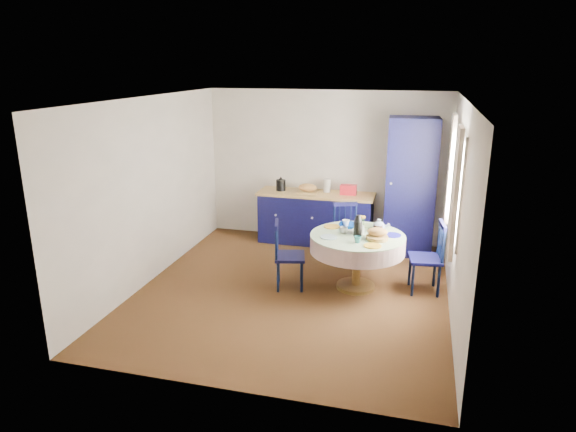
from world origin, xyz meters
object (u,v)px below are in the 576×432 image
(dining_table, at_px, (358,244))
(chair_left, at_px, (287,255))
(mug_a, at_px, (344,230))
(pantry_cabinet, at_px, (410,187))
(chair_right, at_px, (429,257))
(mug_d, at_px, (346,223))
(mug_c, at_px, (378,228))
(mug_b, at_px, (358,239))
(cobalt_bowl, at_px, (348,226))
(chair_far, at_px, (346,233))
(kitchen_counter, at_px, (316,217))

(dining_table, distance_m, chair_left, 0.95)
(dining_table, height_order, mug_a, dining_table)
(pantry_cabinet, height_order, chair_right, pantry_cabinet)
(mug_d, bearing_deg, mug_a, -86.95)
(mug_d, bearing_deg, chair_left, -143.01)
(chair_right, height_order, mug_c, chair_right)
(chair_left, height_order, mug_d, chair_left)
(mug_b, xyz_separation_m, cobalt_bowl, (-0.20, 0.57, -0.01))
(pantry_cabinet, distance_m, dining_table, 1.71)
(chair_far, bearing_deg, dining_table, -92.86)
(chair_left, distance_m, chair_right, 1.86)
(mug_b, bearing_deg, mug_a, 125.09)
(mug_b, height_order, mug_c, mug_c)
(mug_b, height_order, cobalt_bowl, mug_b)
(pantry_cabinet, xyz_separation_m, cobalt_bowl, (-0.77, -1.28, -0.29))
(mug_a, relative_size, mug_d, 1.11)
(chair_far, distance_m, cobalt_bowl, 0.70)
(kitchen_counter, height_order, mug_c, kitchen_counter)
(kitchen_counter, relative_size, mug_c, 15.42)
(dining_table, bearing_deg, kitchen_counter, 118.75)
(chair_left, xyz_separation_m, cobalt_bowl, (0.74, 0.48, 0.32))
(mug_b, height_order, mug_d, mug_d)
(chair_right, bearing_deg, pantry_cabinet, -175.12)
(chair_far, xyz_separation_m, cobalt_bowl, (0.11, -0.61, 0.32))
(mug_a, bearing_deg, kitchen_counter, 113.45)
(pantry_cabinet, relative_size, mug_c, 17.20)
(kitchen_counter, bearing_deg, chair_far, -50.58)
(chair_far, relative_size, mug_a, 8.25)
(chair_right, distance_m, mug_c, 0.75)
(chair_far, bearing_deg, chair_right, -52.81)
(cobalt_bowl, bearing_deg, pantry_cabinet, 59.03)
(mug_a, xyz_separation_m, mug_b, (0.22, -0.32, -0.00))
(kitchen_counter, bearing_deg, chair_right, -39.72)
(chair_far, distance_m, mug_a, 0.93)
(cobalt_bowl, bearing_deg, kitchen_counter, 117.91)
(mug_d, bearing_deg, mug_c, -16.15)
(pantry_cabinet, height_order, mug_c, pantry_cabinet)
(kitchen_counter, bearing_deg, pantry_cabinet, -3.93)
(mug_a, height_order, mug_b, mug_a)
(chair_left, relative_size, chair_right, 0.96)
(chair_left, xyz_separation_m, mug_a, (0.72, 0.22, 0.33))
(mug_b, distance_m, mug_d, 0.67)
(dining_table, height_order, cobalt_bowl, dining_table)
(kitchen_counter, height_order, cobalt_bowl, kitchen_counter)
(chair_right, xyz_separation_m, cobalt_bowl, (-1.09, 0.14, 0.30))
(chair_far, xyz_separation_m, chair_right, (1.19, -0.76, 0.02))
(mug_a, relative_size, mug_b, 1.21)
(cobalt_bowl, bearing_deg, mug_d, 127.62)
(chair_right, bearing_deg, dining_table, -89.78)
(chair_left, distance_m, mug_d, 0.94)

